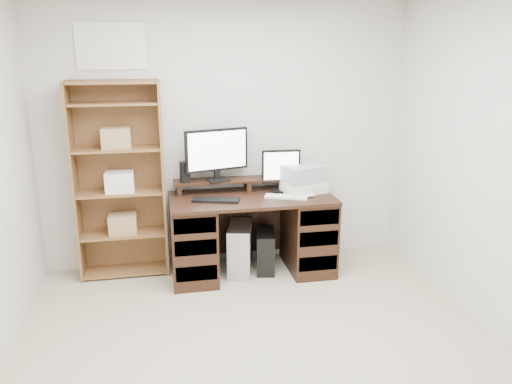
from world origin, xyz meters
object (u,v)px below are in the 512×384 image
object	(u,v)px
desk	(252,233)
monitor_wide	(217,152)
bookshelf	(120,179)
tower_black	(265,251)
printer	(303,187)
tower_silver	(240,248)
monitor_small	(281,169)

from	to	relation	value
desk	monitor_wide	world-z (taller)	monitor_wide
monitor_wide	bookshelf	xyz separation A→B (m)	(-0.89, 0.03, -0.22)
tower_black	bookshelf	distance (m)	1.51
tower_black	bookshelf	bearing A→B (deg)	-177.86
printer	tower_silver	xyz separation A→B (m)	(-0.61, -0.02, -0.56)
desk	monitor_wide	size ratio (longest dim) A/B	2.51
monitor_wide	tower_silver	size ratio (longest dim) A/B	1.28
printer	bookshelf	size ratio (longest dim) A/B	0.21
tower_black	bookshelf	xyz separation A→B (m)	(-1.32, 0.20, 0.72)
tower_black	monitor_wide	bearing A→B (deg)	168.78
monitor_wide	printer	bearing A→B (deg)	-25.38
monitor_small	bookshelf	bearing A→B (deg)	179.82
tower_silver	tower_black	bearing A→B (deg)	10.44
monitor_small	printer	xyz separation A→B (m)	(0.20, -0.07, -0.17)
printer	tower_silver	bearing A→B (deg)	164.97
monitor_small	tower_silver	size ratio (longest dim) A/B	0.85
desk	tower_black	size ratio (longest dim) A/B	3.64
monitor_wide	tower_silver	xyz separation A→B (m)	(0.19, -0.16, -0.91)
bookshelf	desk	bearing A→B (deg)	-10.24
printer	tower_silver	size ratio (longest dim) A/B	0.82
monitor_small	bookshelf	distance (m)	1.49
tower_black	monitor_small	bearing A→B (deg)	42.06
monitor_wide	tower_silver	bearing A→B (deg)	-55.96
tower_silver	bookshelf	size ratio (longest dim) A/B	0.26
desk	bookshelf	world-z (taller)	bookshelf
monitor_small	printer	size ratio (longest dim) A/B	1.04
monitor_wide	printer	xyz separation A→B (m)	(0.80, -0.14, -0.34)
printer	monitor_small	bearing A→B (deg)	144.12
monitor_wide	bookshelf	distance (m)	0.91
desk	tower_black	world-z (taller)	desk
tower_black	bookshelf	world-z (taller)	bookshelf
monitor_small	desk	bearing A→B (deg)	-155.47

